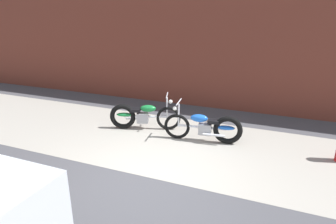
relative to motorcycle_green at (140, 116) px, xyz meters
name	(u,v)px	position (x,y,z in m)	size (l,w,h in m)	color
ground_plane	(147,177)	(1.31, -2.25, -0.40)	(80.00, 80.00, 0.00)	#47474C
sidewalk_slab	(177,143)	(1.31, -0.50, -0.40)	(36.00, 3.50, 0.01)	#9E998E
brick_building_wall	(214,31)	(1.31, 2.95, 2.18)	(36.00, 0.50, 5.15)	brown
motorcycle_green	(140,116)	(0.00, 0.00, 0.00)	(1.93, 0.86, 1.03)	black
motorcycle_blue	(208,127)	(2.00, -0.12, 0.00)	(2.00, 0.58, 1.03)	black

